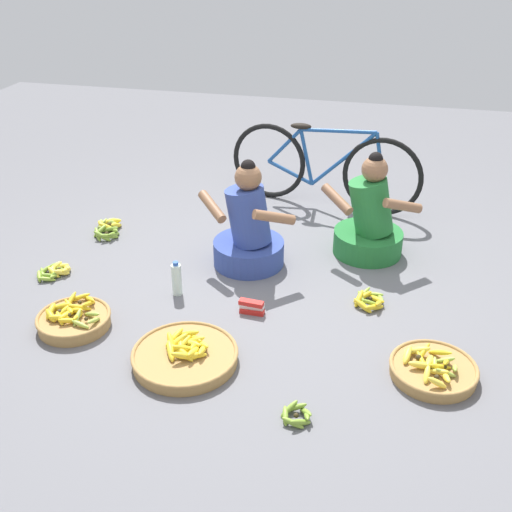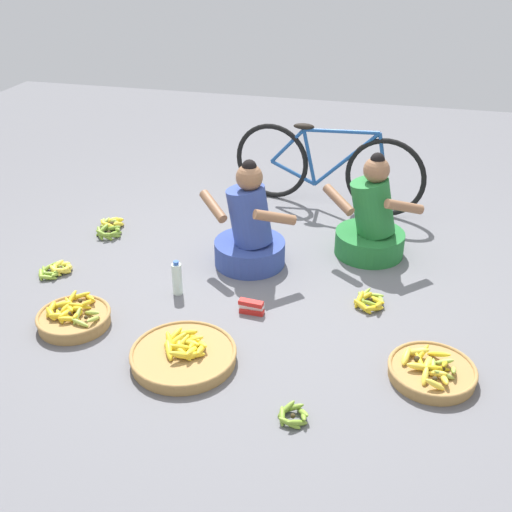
{
  "view_description": "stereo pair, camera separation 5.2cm",
  "coord_description": "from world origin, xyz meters",
  "px_view_note": "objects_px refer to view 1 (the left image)",
  "views": [
    {
      "loc": [
        0.79,
        -3.57,
        2.27
      ],
      "look_at": [
        0.0,
        -0.2,
        0.35
      ],
      "focal_mm": 43.26,
      "sensor_mm": 36.0,
      "label": 1
    },
    {
      "loc": [
        0.85,
        -3.55,
        2.27
      ],
      "look_at": [
        0.0,
        -0.2,
        0.35
      ],
      "focal_mm": 43.26,
      "sensor_mm": 36.0,
      "label": 2
    }
  ],
  "objects_px": {
    "banana_basket_mid_right": "(73,319)",
    "packet_carton_stack": "(252,307)",
    "banana_basket_near_vendor": "(185,355)",
    "vendor_woman_behind": "(369,222)",
    "water_bottle": "(177,279)",
    "banana_basket_back_left": "(433,369)",
    "loose_bananas_near_bicycle": "(369,300)",
    "bicycle_leaning": "(323,167)",
    "vendor_woman_front": "(248,232)",
    "loose_bananas_back_right": "(55,271)",
    "loose_bananas_front_center": "(297,415)",
    "loose_bananas_back_center": "(108,228)"
  },
  "relations": [
    {
      "from": "banana_basket_near_vendor",
      "to": "water_bottle",
      "type": "relative_size",
      "value": 2.47
    },
    {
      "from": "loose_bananas_near_bicycle",
      "to": "water_bottle",
      "type": "height_order",
      "value": "water_bottle"
    },
    {
      "from": "loose_bananas_near_bicycle",
      "to": "loose_bananas_front_center",
      "type": "distance_m",
      "value": 1.2
    },
    {
      "from": "vendor_woman_front",
      "to": "water_bottle",
      "type": "bearing_deg",
      "value": -125.14
    },
    {
      "from": "loose_bananas_back_right",
      "to": "packet_carton_stack",
      "type": "relative_size",
      "value": 1.61
    },
    {
      "from": "banana_basket_back_left",
      "to": "loose_bananas_back_center",
      "type": "height_order",
      "value": "banana_basket_back_left"
    },
    {
      "from": "banana_basket_back_left",
      "to": "packet_carton_stack",
      "type": "relative_size",
      "value": 2.98
    },
    {
      "from": "vendor_woman_behind",
      "to": "packet_carton_stack",
      "type": "distance_m",
      "value": 1.21
    },
    {
      "from": "vendor_woman_behind",
      "to": "water_bottle",
      "type": "bearing_deg",
      "value": -143.65
    },
    {
      "from": "vendor_woman_front",
      "to": "banana_basket_near_vendor",
      "type": "xyz_separation_m",
      "value": [
        -0.08,
        -1.2,
        -0.21
      ]
    },
    {
      "from": "loose_bananas_back_right",
      "to": "loose_bananas_front_center",
      "type": "bearing_deg",
      "value": -28.06
    },
    {
      "from": "banana_basket_back_left",
      "to": "banana_basket_mid_right",
      "type": "bearing_deg",
      "value": -179.31
    },
    {
      "from": "loose_bananas_front_center",
      "to": "packet_carton_stack",
      "type": "height_order",
      "value": "packet_carton_stack"
    },
    {
      "from": "vendor_woman_front",
      "to": "bicycle_leaning",
      "type": "distance_m",
      "value": 1.23
    },
    {
      "from": "banana_basket_back_left",
      "to": "loose_bananas_near_bicycle",
      "type": "relative_size",
      "value": 1.81
    },
    {
      "from": "banana_basket_near_vendor",
      "to": "packet_carton_stack",
      "type": "height_order",
      "value": "banana_basket_near_vendor"
    },
    {
      "from": "packet_carton_stack",
      "to": "banana_basket_back_left",
      "type": "bearing_deg",
      "value": -18.38
    },
    {
      "from": "vendor_woman_behind",
      "to": "banana_basket_back_left",
      "type": "xyz_separation_m",
      "value": [
        0.47,
        -1.37,
        -0.21
      ]
    },
    {
      "from": "packet_carton_stack",
      "to": "loose_bananas_near_bicycle",
      "type": "bearing_deg",
      "value": 20.56
    },
    {
      "from": "banana_basket_near_vendor",
      "to": "packet_carton_stack",
      "type": "distance_m",
      "value": 0.63
    },
    {
      "from": "vendor_woman_front",
      "to": "loose_bananas_back_center",
      "type": "bearing_deg",
      "value": 168.99
    },
    {
      "from": "vendor_woman_front",
      "to": "vendor_woman_behind",
      "type": "xyz_separation_m",
      "value": [
        0.84,
        0.37,
        -0.0
      ]
    },
    {
      "from": "loose_bananas_back_center",
      "to": "water_bottle",
      "type": "bearing_deg",
      "value": -41.3
    },
    {
      "from": "bicycle_leaning",
      "to": "banana_basket_near_vendor",
      "type": "relative_size",
      "value": 2.73
    },
    {
      "from": "vendor_woman_behind",
      "to": "loose_bananas_near_bicycle",
      "type": "distance_m",
      "value": 0.76
    },
    {
      "from": "vendor_woman_behind",
      "to": "loose_bananas_near_bicycle",
      "type": "bearing_deg",
      "value": -84.39
    },
    {
      "from": "banana_basket_mid_right",
      "to": "packet_carton_stack",
      "type": "xyz_separation_m",
      "value": [
        1.05,
        0.4,
        -0.01
      ]
    },
    {
      "from": "vendor_woman_behind",
      "to": "banana_basket_near_vendor",
      "type": "xyz_separation_m",
      "value": [
        -0.92,
        -1.57,
        -0.21
      ]
    },
    {
      "from": "banana_basket_mid_right",
      "to": "loose_bananas_back_center",
      "type": "height_order",
      "value": "banana_basket_mid_right"
    },
    {
      "from": "vendor_woman_front",
      "to": "loose_bananas_near_bicycle",
      "type": "height_order",
      "value": "vendor_woman_front"
    },
    {
      "from": "banana_basket_back_left",
      "to": "loose_bananas_front_center",
      "type": "relative_size",
      "value": 2.64
    },
    {
      "from": "bicycle_leaning",
      "to": "banana_basket_near_vendor",
      "type": "bearing_deg",
      "value": -100.97
    },
    {
      "from": "loose_bananas_near_bicycle",
      "to": "banana_basket_back_left",
      "type": "bearing_deg",
      "value": -58.57
    },
    {
      "from": "vendor_woman_front",
      "to": "loose_bananas_near_bicycle",
      "type": "distance_m",
      "value": 1.0
    },
    {
      "from": "loose_bananas_near_bicycle",
      "to": "bicycle_leaning",
      "type": "bearing_deg",
      "value": 109.28
    },
    {
      "from": "banana_basket_near_vendor",
      "to": "loose_bananas_back_right",
      "type": "relative_size",
      "value": 2.33
    },
    {
      "from": "banana_basket_back_left",
      "to": "loose_bananas_near_bicycle",
      "type": "distance_m",
      "value": 0.76
    },
    {
      "from": "banana_basket_near_vendor",
      "to": "vendor_woman_behind",
      "type": "bearing_deg",
      "value": 59.63
    },
    {
      "from": "banana_basket_near_vendor",
      "to": "loose_bananas_back_center",
      "type": "relative_size",
      "value": 1.61
    },
    {
      "from": "loose_bananas_near_bicycle",
      "to": "loose_bananas_back_center",
      "type": "relative_size",
      "value": 0.71
    },
    {
      "from": "bicycle_leaning",
      "to": "loose_bananas_near_bicycle",
      "type": "relative_size",
      "value": 6.21
    },
    {
      "from": "banana_basket_back_left",
      "to": "loose_bananas_back_right",
      "type": "height_order",
      "value": "banana_basket_back_left"
    },
    {
      "from": "vendor_woman_front",
      "to": "loose_bananas_back_right",
      "type": "xyz_separation_m",
      "value": [
        -1.31,
        -0.48,
        -0.23
      ]
    },
    {
      "from": "bicycle_leaning",
      "to": "banana_basket_mid_right",
      "type": "height_order",
      "value": "bicycle_leaning"
    },
    {
      "from": "loose_bananas_back_right",
      "to": "bicycle_leaning",
      "type": "bearing_deg",
      "value": 44.23
    },
    {
      "from": "loose_bananas_back_center",
      "to": "water_bottle",
      "type": "height_order",
      "value": "water_bottle"
    },
    {
      "from": "banana_basket_back_left",
      "to": "loose_bananas_back_center",
      "type": "xyz_separation_m",
      "value": [
        -2.55,
        1.25,
        -0.01
      ]
    },
    {
      "from": "packet_carton_stack",
      "to": "vendor_woman_front",
      "type": "bearing_deg",
      "value": 105.86
    },
    {
      "from": "loose_bananas_front_center",
      "to": "loose_bananas_back_center",
      "type": "height_order",
      "value": "loose_bananas_back_center"
    },
    {
      "from": "banana_basket_near_vendor",
      "to": "loose_bananas_back_right",
      "type": "xyz_separation_m",
      "value": [
        -1.23,
        0.72,
        -0.02
      ]
    }
  ]
}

